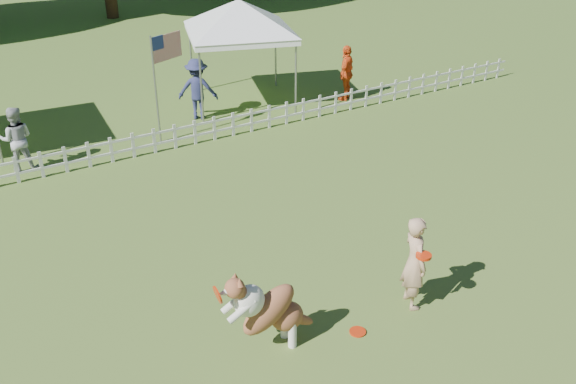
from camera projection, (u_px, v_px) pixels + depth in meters
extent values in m
plane|color=#355C1D|center=(336.00, 317.00, 9.56)|extent=(120.00, 120.00, 0.00)
imported|color=tan|center=(415.00, 262.00, 9.49)|extent=(0.50, 0.63, 1.51)
cylinder|color=red|center=(358.00, 332.00, 9.24)|extent=(0.25, 0.25, 0.02)
imported|color=#A5A6AA|center=(17.00, 139.00, 13.68)|extent=(0.82, 0.71, 1.43)
imported|color=#252950|center=(198.00, 89.00, 16.36)|extent=(1.17, 1.03, 1.58)
imported|color=#E4501A|center=(346.00, 73.00, 17.65)|extent=(0.94, 0.84, 1.53)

